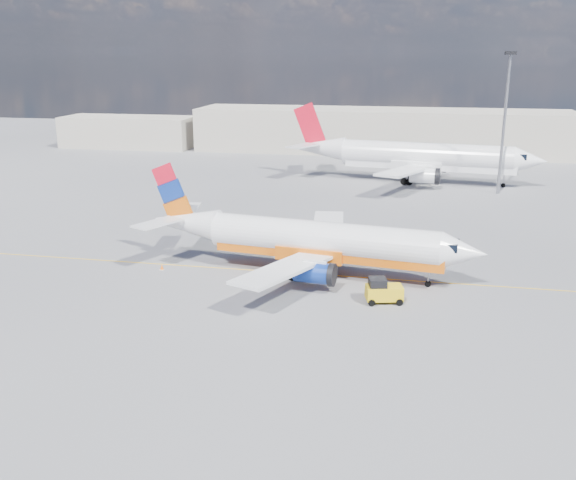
% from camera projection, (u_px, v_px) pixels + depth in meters
% --- Properties ---
extents(ground, '(240.00, 240.00, 0.00)m').
position_uv_depth(ground, '(266.00, 283.00, 53.19)').
color(ground, '#5C5C61').
rests_on(ground, ground).
extents(taxi_line, '(70.00, 0.15, 0.01)m').
position_uv_depth(taxi_line, '(274.00, 272.00, 56.01)').
color(taxi_line, yellow).
rests_on(taxi_line, ground).
extents(terminal_main, '(70.00, 14.00, 8.00)m').
position_uv_depth(terminal_main, '(381.00, 131.00, 121.68)').
color(terminal_main, beige).
rests_on(terminal_main, ground).
extents(terminal_annex, '(26.00, 10.00, 6.00)m').
position_uv_depth(terminal_annex, '(129.00, 132.00, 128.50)').
color(terminal_annex, beige).
rests_on(terminal_annex, ground).
extents(main_jet, '(29.84, 23.35, 9.03)m').
position_uv_depth(main_jet, '(313.00, 240.00, 54.64)').
color(main_jet, white).
rests_on(main_jet, ground).
extents(second_jet, '(36.85, 28.87, 11.15)m').
position_uv_depth(second_jet, '(418.00, 157.00, 93.33)').
color(second_jet, white).
rests_on(second_jet, ground).
extents(gse_tug, '(3.04, 2.29, 1.96)m').
position_uv_depth(gse_tug, '(383.00, 291.00, 48.92)').
color(gse_tug, black).
rests_on(gse_tug, ground).
extents(traffic_cone, '(0.37, 0.37, 0.52)m').
position_uv_depth(traffic_cone, '(162.00, 267.00, 56.42)').
color(traffic_cone, white).
rests_on(traffic_cone, ground).
extents(floodlight_mast, '(1.35, 1.35, 18.53)m').
position_uv_depth(floodlight_mast, '(505.00, 110.00, 83.52)').
color(floodlight_mast, gray).
rests_on(floodlight_mast, ground).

